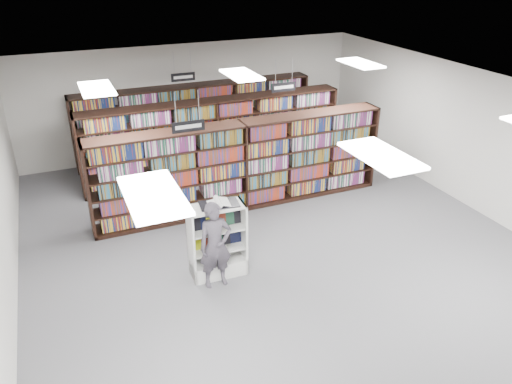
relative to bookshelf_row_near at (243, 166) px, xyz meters
name	(u,v)px	position (x,y,z in m)	size (l,w,h in m)	color
floor	(278,247)	(0.00, -2.00, -1.05)	(12.00, 12.00, 0.00)	#48484D
ceiling	(282,96)	(0.00, -2.00, 2.15)	(10.00, 12.00, 0.10)	silver
wall_back	(193,99)	(0.00, 4.00, 0.55)	(10.00, 0.10, 3.20)	silver
wall_right	(477,142)	(5.00, -2.00, 0.55)	(0.10, 12.00, 3.20)	silver
bookshelf_row_near	(243,166)	(0.00, 0.00, 0.00)	(7.00, 0.60, 2.10)	black
bookshelf_row_mid	(215,138)	(0.00, 2.00, 0.00)	(7.00, 0.60, 2.10)	black
bookshelf_row_far	(196,120)	(0.00, 3.70, 0.00)	(7.00, 0.60, 2.10)	black
aisle_sign_left	(188,125)	(-1.50, -1.00, 1.48)	(0.65, 0.02, 0.80)	#B2B2B7
aisle_sign_right	(284,86)	(1.50, 1.00, 1.48)	(0.65, 0.02, 0.80)	#B2B2B7
aisle_sign_center	(183,76)	(-0.50, 3.00, 1.48)	(0.65, 0.02, 0.80)	#B2B2B7
troffer_front_left	(153,195)	(-3.00, -5.00, 2.11)	(0.60, 1.20, 0.04)	white
troffer_front_center	(381,155)	(0.00, -5.00, 2.11)	(0.60, 1.20, 0.04)	white
troffer_back_left	(97,89)	(-3.00, 0.00, 2.11)	(0.60, 1.20, 0.04)	white
troffer_back_center	(241,75)	(0.00, 0.00, 2.11)	(0.60, 1.20, 0.04)	white
troffer_back_right	(360,63)	(3.00, 0.00, 2.11)	(0.60, 1.20, 0.04)	white
endcap_display	(217,250)	(-1.45, -2.35, -0.56)	(1.05, 0.56, 1.45)	silver
open_book	(219,203)	(-1.39, -2.36, 0.43)	(0.75, 0.49, 0.13)	black
shopper	(215,245)	(-1.59, -2.70, -0.22)	(0.60, 0.40, 1.66)	#4C4650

